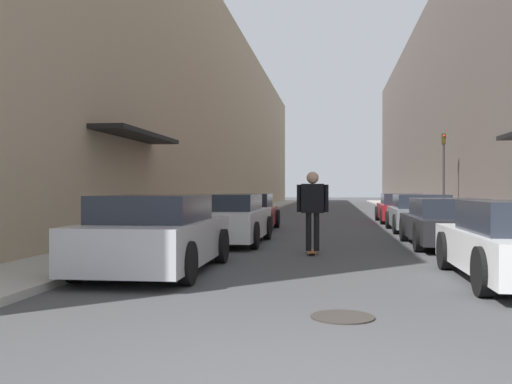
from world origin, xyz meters
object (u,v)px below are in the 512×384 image
parked_car_left_0 (156,235)px  parked_car_right_1 (446,223)px  parked_car_left_1 (225,219)px  parked_car_right_3 (401,208)px  parked_car_right_2 (420,214)px  traffic_light (444,166)px  manhole_cover (343,317)px  skateboarder (313,203)px  parked_car_left_2 (248,212)px

parked_car_left_0 → parked_car_right_1: 7.67m
parked_car_left_1 → parked_car_right_3: size_ratio=0.92×
parked_car_right_1 → parked_car_right_3: 10.27m
parked_car_left_0 → parked_car_right_3: 16.42m
parked_car_left_0 → parked_car_left_1: (0.20, 5.16, -0.01)m
parked_car_right_1 → parked_car_right_2: (0.13, 5.08, 0.02)m
parked_car_right_3 → traffic_light: traffic_light is taller
parked_car_right_2 → manhole_cover: 13.53m
skateboarder → manhole_cover: skateboarder is taller
manhole_cover → skateboarder: bearing=95.2°
manhole_cover → parked_car_left_1: bearing=109.4°
parked_car_left_1 → traffic_light: bearing=56.4°
manhole_cover → traffic_light: size_ratio=0.19×
parked_car_right_3 → traffic_light: 3.00m
manhole_cover → traffic_light: bearing=76.5°
parked_car_right_1 → parked_car_right_3: size_ratio=0.94×
parked_car_right_3 → parked_car_right_2: bearing=-89.5°
parked_car_left_1 → parked_car_right_1: (5.54, -0.07, -0.05)m
parked_car_left_1 → parked_car_right_2: (5.67, 5.00, -0.03)m
manhole_cover → parked_car_right_1: bearing=72.1°
parked_car_left_2 → manhole_cover: bearing=-77.0°
parked_car_left_0 → skateboarder: bearing=50.0°
parked_car_left_2 → manhole_cover: size_ratio=5.99×
parked_car_left_0 → traffic_light: traffic_light is taller
parked_car_left_1 → traffic_light: (7.62, 11.48, 1.79)m
parked_car_left_1 → parked_car_right_3: 11.64m
parked_car_right_1 → skateboarder: size_ratio=2.40×
parked_car_right_2 → manhole_cover: size_ratio=5.90×
parked_car_left_1 → parked_car_right_3: parked_car_left_1 is taller
parked_car_left_0 → manhole_cover: 4.41m
parked_car_right_2 → skateboarder: (-3.32, -7.12, 0.51)m
parked_car_right_3 → manhole_cover: parked_car_right_3 is taller
parked_car_left_0 → manhole_cover: size_ratio=6.01×
parked_car_left_1 → manhole_cover: parked_car_left_1 is taller
parked_car_right_3 → parked_car_left_2: bearing=-137.5°
parked_car_left_2 → traffic_light: bearing=40.2°
parked_car_right_2 → parked_car_left_2: bearing=-179.2°
parked_car_left_0 → skateboarder: size_ratio=2.34×
parked_car_right_2 → skateboarder: skateboarder is taller
parked_car_left_2 → parked_car_left_0: bearing=-90.4°
parked_car_right_2 → manhole_cover: (-2.77, -13.23, -0.59)m
parked_car_left_2 → traffic_light: traffic_light is taller
parked_car_left_2 → parked_car_right_3: parked_car_left_2 is taller
parked_car_left_0 → parked_car_left_1: parked_car_left_0 is taller
skateboarder → parked_car_left_1: bearing=138.0°
parked_car_left_2 → skateboarder: 7.48m
parked_car_right_2 → parked_car_right_3: 5.19m
parked_car_left_0 → parked_car_right_3: size_ratio=0.92×
parked_car_right_1 → parked_car_right_3: parked_car_right_3 is taller
parked_car_left_2 → parked_car_right_2: bearing=0.8°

